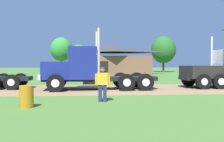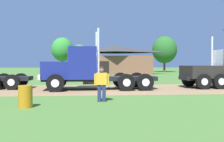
{
  "view_description": "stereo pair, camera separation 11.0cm",
  "coord_description": "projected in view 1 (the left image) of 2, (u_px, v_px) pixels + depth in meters",
  "views": [
    {
      "loc": [
        -1.27,
        -16.78,
        1.75
      ],
      "look_at": [
        0.24,
        0.86,
        1.23
      ],
      "focal_mm": 38.83,
      "sensor_mm": 36.0,
      "label": 1
    },
    {
      "loc": [
        -1.16,
        -16.79,
        1.75
      ],
      "look_at": [
        0.24,
        0.86,
        1.23
      ],
      "focal_mm": 38.83,
      "sensor_mm": 36.0,
      "label": 2
    }
  ],
  "objects": [
    {
      "name": "visitor_standing_near",
      "position": [
        103.0,
        83.0,
        11.19
      ],
      "size": [
        0.7,
        0.31,
        1.61
      ],
      "color": "gold",
      "rests_on": "ground_plane"
    },
    {
      "name": "tree_right",
      "position": [
        78.0,
        53.0,
        54.77
      ],
      "size": [
        3.44,
        3.44,
        6.17
      ],
      "color": "#513823",
      "rests_on": "ground_plane"
    },
    {
      "name": "ground_plane",
      "position": [
        110.0,
        89.0,
        16.87
      ],
      "size": [
        200.0,
        200.0,
        0.0
      ],
      "primitive_type": "plane",
      "color": "#456F2E"
    },
    {
      "name": "truck_foreground_white",
      "position": [
        83.0,
        70.0,
        16.4
      ],
      "size": [
        7.9,
        3.04,
        4.06
      ],
      "color": "black",
      "rests_on": "ground_plane"
    },
    {
      "name": "tree_mid",
      "position": [
        61.0,
        49.0,
        58.43
      ],
      "size": [
        5.24,
        5.24,
        8.15
      ],
      "color": "#513823",
      "rests_on": "ground_plane"
    },
    {
      "name": "tree_far_right",
      "position": [
        163.0,
        50.0,
        52.73
      ],
      "size": [
        5.35,
        5.35,
        7.79
      ],
      "color": "#513823",
      "rests_on": "ground_plane"
    },
    {
      "name": "dirt_track",
      "position": [
        110.0,
        89.0,
        16.87
      ],
      "size": [
        120.0,
        6.93,
        0.01
      ],
      "primitive_type": "cube",
      "color": "olive",
      "rests_on": "ground_plane"
    },
    {
      "name": "steel_barrel",
      "position": [
        26.0,
        97.0,
        9.64
      ],
      "size": [
        0.55,
        0.55,
        0.89
      ],
      "primitive_type": "cylinder",
      "color": "#B27214",
      "rests_on": "ground_plane"
    },
    {
      "name": "shed_building",
      "position": [
        114.0,
        60.0,
        42.27
      ],
      "size": [
        13.55,
        7.74,
        4.97
      ],
      "color": "brown",
      "rests_on": "ground_plane"
    }
  ]
}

